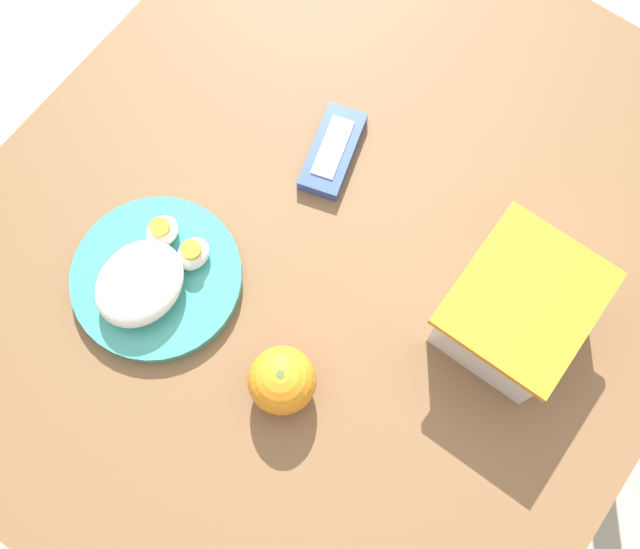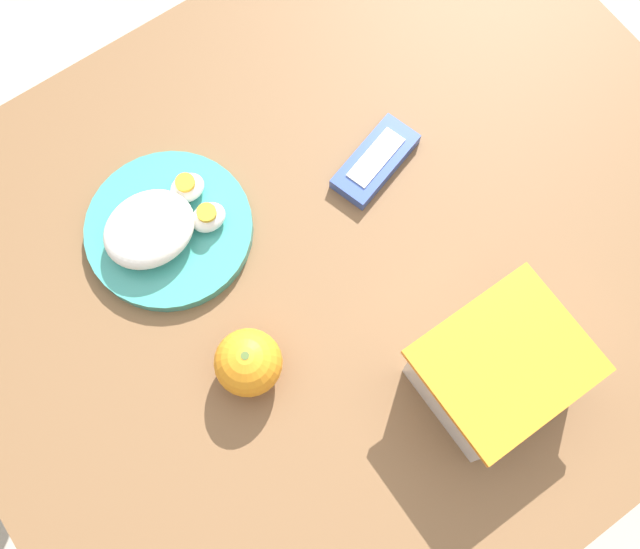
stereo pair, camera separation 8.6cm
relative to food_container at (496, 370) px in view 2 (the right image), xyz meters
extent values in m
plane|color=#B2A899|center=(0.04, -0.22, -0.78)|extent=(10.00, 10.00, 0.00)
cube|color=brown|center=(0.04, -0.22, -0.06)|extent=(0.98, 0.84, 0.03)
cylinder|color=brown|center=(-0.39, -0.58, -0.43)|extent=(0.06, 0.06, 0.71)
cylinder|color=brown|center=(0.47, -0.58, -0.43)|extent=(0.06, 0.06, 0.71)
cube|color=white|center=(0.00, 0.00, 0.00)|extent=(0.15, 0.13, 0.09)
cube|color=beige|center=(0.00, 0.00, -0.02)|extent=(0.14, 0.12, 0.06)
cube|color=orange|center=(0.00, 0.00, 0.05)|extent=(0.17, 0.14, 0.01)
ellipsoid|color=gray|center=(-0.04, 0.00, 0.01)|extent=(0.06, 0.05, 0.03)
ellipsoid|color=gray|center=(0.04, -0.01, 0.01)|extent=(0.05, 0.04, 0.03)
sphere|color=orange|center=(0.22, -0.16, -0.01)|extent=(0.08, 0.08, 0.08)
cylinder|color=#4C662D|center=(0.22, -0.16, 0.03)|extent=(0.01, 0.01, 0.00)
cylinder|color=teal|center=(0.20, -0.36, -0.04)|extent=(0.20, 0.20, 0.02)
ellipsoid|color=white|center=(0.22, -0.36, 0.00)|extent=(0.11, 0.09, 0.04)
ellipsoid|color=white|center=(0.16, -0.39, -0.01)|extent=(0.04, 0.03, 0.03)
cylinder|color=#F4A823|center=(0.16, -0.39, 0.00)|extent=(0.02, 0.02, 0.01)
ellipsoid|color=white|center=(0.16, -0.34, -0.01)|extent=(0.04, 0.03, 0.03)
cylinder|color=#F4A823|center=(0.16, -0.34, 0.00)|extent=(0.02, 0.02, 0.01)
cube|color=#334C9E|center=(-0.06, -0.29, -0.04)|extent=(0.13, 0.08, 0.02)
cube|color=white|center=(-0.06, -0.29, -0.03)|extent=(0.09, 0.05, 0.00)
camera|label=1|loc=(0.31, -0.05, 0.81)|focal=42.00mm
camera|label=2|loc=(0.24, 0.01, 0.81)|focal=42.00mm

